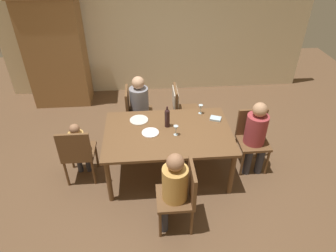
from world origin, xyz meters
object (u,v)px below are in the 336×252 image
(dining_table, at_px, (168,136))
(wine_glass_near_left, at_px, (201,107))
(chair_near, at_px, (182,193))
(person_man_bearded, at_px, (256,133))
(chair_left_end, at_px, (78,152))
(person_child_small, at_px, (78,145))
(chair_far_right, at_px, (180,105))
(dinner_plate_guest_left, at_px, (139,120))
(person_woman_host, at_px, (173,187))
(dinner_plate_host, at_px, (150,133))
(person_man_guest, at_px, (141,103))
(wine_glass_centre, at_px, (176,129))
(chair_right_end, at_px, (252,135))
(wine_bottle_tall_green, at_px, (167,117))
(armoire_cabinet, at_px, (56,52))
(chair_far_left, at_px, (135,110))

(dining_table, xyz_separation_m, wine_glass_near_left, (0.54, 0.45, 0.18))
(chair_near, xyz_separation_m, person_man_bearded, (1.19, 0.94, 0.13))
(chair_left_end, distance_m, person_child_small, 0.11)
(chair_left_end, distance_m, person_man_bearded, 2.57)
(chair_far_right, xyz_separation_m, person_child_small, (-1.56, -0.95, -0.03))
(chair_left_end, xyz_separation_m, person_child_small, (0.00, 0.11, 0.03))
(chair_left_end, relative_size, dinner_plate_guest_left, 3.35)
(person_woman_host, xyz_separation_m, person_man_bearded, (1.31, 0.94, 0.01))
(person_child_small, xyz_separation_m, dinner_plate_host, (1.03, -0.03, 0.19))
(person_woman_host, distance_m, person_man_guest, 1.97)
(chair_near, height_order, person_man_guest, person_man_guest)
(person_man_bearded, bearing_deg, wine_glass_centre, 2.57)
(person_child_small, bearing_deg, chair_right_end, 1.41)
(dinner_plate_host, bearing_deg, wine_bottle_tall_green, 30.80)
(chair_right_end, xyz_separation_m, dinner_plate_guest_left, (-1.69, 0.24, 0.21))
(chair_far_right, bearing_deg, person_man_guest, -90.00)
(chair_near, distance_m, person_woman_host, 0.16)
(armoire_cabinet, xyz_separation_m, person_man_bearded, (3.28, -2.37, -0.44))
(chair_far_left, bearing_deg, dinner_plate_guest_left, 7.44)
(dining_table, distance_m, wine_glass_centre, 0.22)
(person_child_small, bearing_deg, chair_near, -36.00)
(dining_table, relative_size, chair_right_end, 1.96)
(person_man_guest, height_order, wine_bottle_tall_green, person_man_guest)
(chair_right_end, height_order, person_man_guest, person_man_guest)
(wine_glass_centre, height_order, dinner_plate_host, wine_glass_centre)
(armoire_cabinet, height_order, chair_right_end, armoire_cabinet)
(chair_near, distance_m, chair_left_end, 1.63)
(armoire_cabinet, height_order, wine_glass_centre, armoire_cabinet)
(chair_near, bearing_deg, chair_left_end, 57.17)
(chair_right_end, xyz_separation_m, chair_far_left, (-1.77, 0.88, 0.00))
(chair_right_end, relative_size, dinner_plate_host, 3.79)
(person_man_guest, height_order, wine_glass_near_left, person_man_guest)
(dining_table, height_order, chair_near, chair_near)
(dinner_plate_host, bearing_deg, person_child_small, 178.23)
(chair_far_right, height_order, wine_glass_centre, chair_far_right)
(person_child_small, bearing_deg, chair_far_left, 50.19)
(dining_table, xyz_separation_m, person_man_guest, (-0.38, 0.97, -0.01))
(chair_right_end, height_order, dinner_plate_guest_left, chair_right_end)
(chair_right_end, relative_size, wine_glass_near_left, 6.17)
(person_man_guest, relative_size, dinner_plate_host, 4.72)
(chair_left_end, bearing_deg, chair_far_left, 53.29)
(chair_right_end, relative_size, chair_left_end, 1.00)
(person_woman_host, xyz_separation_m, person_child_small, (-1.26, 0.99, -0.09))
(person_man_bearded, xyz_separation_m, person_child_small, (-2.56, 0.05, -0.10))
(chair_near, height_order, dinner_plate_host, chair_near)
(dining_table, height_order, person_man_guest, person_man_guest)
(wine_glass_near_left, relative_size, dinner_plate_guest_left, 0.54)
(chair_far_left, distance_m, person_man_bearded, 2.04)
(armoire_cabinet, bearing_deg, dining_table, -49.47)
(chair_near, height_order, chair_far_left, same)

